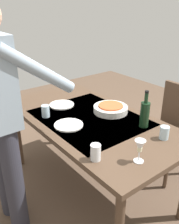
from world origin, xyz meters
The scene contains 12 objects.
ground_plane centered at (0.00, 0.00, 0.00)m, with size 6.00×6.00×0.00m, color brown.
dining_table centered at (0.00, 0.00, 0.67)m, with size 1.66×0.87×0.75m.
chair_near centered at (-0.28, -0.82, 0.53)m, with size 0.40×0.40×0.91m.
person_server centered at (0.08, 0.70, 0.96)m, with size 0.42×0.61×1.69m.
wine_bottle centered at (-0.39, -0.24, 0.86)m, with size 0.07×0.07×0.30m.
wine_glass_left centered at (-0.68, 0.14, 0.85)m, with size 0.07×0.07×0.15m.
water_cup_near_left centered at (-0.50, 0.34, 0.80)m, with size 0.07×0.07×0.11m, color silver.
water_cup_near_right centered at (-0.60, -0.21, 0.80)m, with size 0.07×0.07×0.10m, color silver.
water_cup_far_left centered at (0.24, 0.28, 0.80)m, with size 0.07×0.07×0.10m, color silver.
serving_bowl_pasta centered at (-0.03, -0.21, 0.78)m, with size 0.30×0.30×0.07m.
dinner_plate_near centered at (0.36, 0.05, 0.75)m, with size 0.23×0.23×0.01m, color white.
dinner_plate_far centered at (-0.02, 0.22, 0.75)m, with size 0.23×0.23×0.01m, color white.
Camera 1 is at (-1.49, 1.16, 1.67)m, focal length 39.89 mm.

